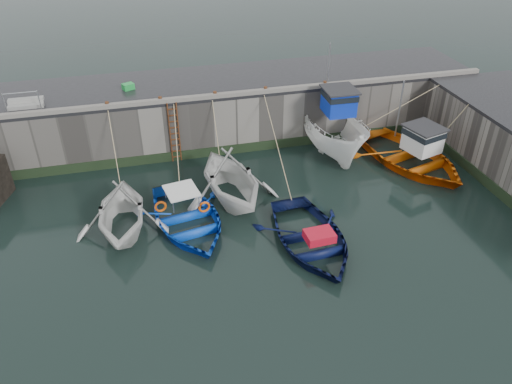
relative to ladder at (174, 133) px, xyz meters
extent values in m
plane|color=black|center=(2.00, -9.91, -1.59)|extent=(120.00, 120.00, 0.00)
cube|color=slate|center=(2.00, 2.59, -0.09)|extent=(30.00, 5.00, 3.00)
cube|color=black|center=(2.00, 2.59, 1.49)|extent=(30.00, 5.00, 0.16)
cube|color=slate|center=(2.00, 0.24, 1.67)|extent=(30.00, 0.30, 0.20)
cube|color=black|center=(2.00, 0.05, -1.34)|extent=(30.00, 0.08, 0.50)
cube|color=black|center=(13.96, -7.41, -1.34)|extent=(0.08, 15.00, 0.50)
cylinder|color=#3F1E0F|center=(-0.22, 0.01, 0.01)|extent=(0.07, 0.07, 3.20)
cylinder|color=#3F1E0F|center=(0.22, 0.01, 0.01)|extent=(0.07, 0.07, 3.20)
cube|color=#3F1E0F|center=(0.00, -0.01, -1.34)|extent=(0.44, 0.06, 0.05)
cube|color=#3F1E0F|center=(0.00, -0.01, -1.01)|extent=(0.44, 0.06, 0.05)
cube|color=#3F1E0F|center=(0.00, -0.01, -0.68)|extent=(0.44, 0.06, 0.05)
cube|color=#3F1E0F|center=(0.00, -0.01, -0.35)|extent=(0.44, 0.06, 0.05)
cube|color=#3F1E0F|center=(0.00, -0.01, -0.02)|extent=(0.44, 0.06, 0.05)
cube|color=#3F1E0F|center=(0.00, -0.01, 0.31)|extent=(0.44, 0.06, 0.05)
cube|color=#3F1E0F|center=(0.00, -0.01, 0.64)|extent=(0.44, 0.06, 0.05)
cube|color=#3F1E0F|center=(0.00, -0.01, 0.97)|extent=(0.44, 0.06, 0.05)
cube|color=#3F1E0F|center=(0.00, -0.01, 1.30)|extent=(0.44, 0.06, 0.05)
imported|color=silver|center=(-2.85, -5.31, -1.59)|extent=(4.41, 5.01, 2.50)
imported|color=blue|center=(-0.21, -5.63, -1.59)|extent=(4.91, 6.21, 1.16)
imported|color=silver|center=(1.99, -4.11, -1.59)|extent=(5.38, 5.97, 2.77)
imported|color=#091139|center=(4.41, -8.13, -1.59)|extent=(4.22, 5.71, 1.14)
imported|color=white|center=(8.17, -0.70, -0.59)|extent=(2.82, 7.07, 2.71)
cube|color=#0B28AF|center=(8.15, -1.30, 1.36)|extent=(1.44, 1.54, 1.20)
cube|color=black|center=(8.15, -1.30, 1.71)|extent=(1.50, 1.60, 0.28)
cube|color=#262628|center=(8.15, -1.30, 2.00)|extent=(1.64, 1.74, 0.08)
cylinder|color=#A5A8AD|center=(8.20, 0.50, 2.26)|extent=(0.08, 0.08, 3.00)
imported|color=orange|center=(11.50, -3.17, -1.25)|extent=(6.40, 7.70, 1.38)
cube|color=white|center=(11.67, -3.75, 0.04)|extent=(1.76, 1.83, 1.20)
cube|color=black|center=(11.67, -3.75, 0.39)|extent=(1.83, 1.90, 0.28)
cube|color=#262628|center=(11.67, -3.75, 0.68)|extent=(2.01, 2.08, 0.08)
cylinder|color=#A5A8AD|center=(11.17, -2.02, 0.94)|extent=(0.08, 0.08, 3.00)
cube|color=green|center=(-1.94, 2.42, 1.72)|extent=(0.67, 0.60, 0.31)
cylinder|color=#A5A8AD|center=(-7.50, 0.69, 2.07)|extent=(0.05, 0.05, 1.00)
cylinder|color=#A5A8AD|center=(-6.00, 0.69, 2.07)|extent=(0.05, 0.05, 1.00)
cylinder|color=#A5A8AD|center=(-6.75, 0.69, 2.53)|extent=(1.50, 0.05, 0.05)
cube|color=gray|center=(-6.75, 1.19, 1.66)|extent=(1.60, 0.35, 0.18)
cube|color=gray|center=(-6.75, 1.54, 1.84)|extent=(1.60, 0.35, 0.18)
cylinder|color=#3F1E0F|center=(-3.00, 0.34, 1.71)|extent=(0.18, 0.18, 0.28)
cylinder|color=#3F1E0F|center=(-0.50, 0.34, 1.71)|extent=(0.18, 0.18, 0.28)
cylinder|color=#3F1E0F|center=(2.20, 0.34, 1.71)|extent=(0.18, 0.18, 0.28)
cylinder|color=#3F1E0F|center=(4.80, 0.34, 1.71)|extent=(0.18, 0.18, 0.28)
cylinder|color=#3F1E0F|center=(8.00, 0.34, 1.71)|extent=(0.18, 0.18, 0.28)
camera|label=1|loc=(-1.56, -22.80, 11.23)|focal=35.00mm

